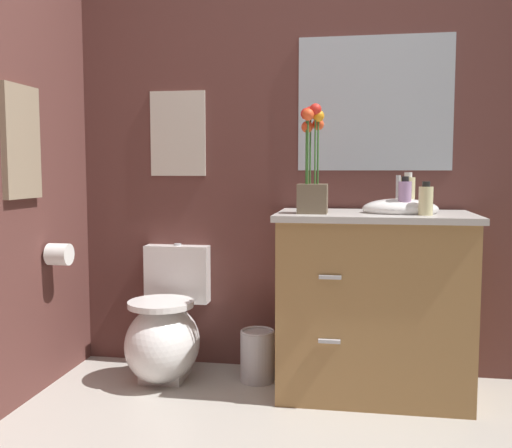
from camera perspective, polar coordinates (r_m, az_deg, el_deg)
The scene contains 12 objects.
wall_back at distance 3.21m, azimuth 9.39°, elevation 7.84°, with size 4.10×0.05×2.50m, color brown.
toilet at distance 3.19m, azimuth -8.80°, elevation -10.42°, with size 0.38×0.59×0.69m.
vanity_cabinet at distance 2.96m, azimuth 11.35°, elevation -7.38°, with size 0.94×0.56×1.08m.
flower_vase at distance 2.81m, azimuth 5.50°, elevation 4.98°, with size 0.14×0.14×0.52m.
soap_bottle at distance 2.79m, azimuth 16.18°, elevation 2.25°, with size 0.07×0.07×0.15m.
lotion_bottle at distance 2.84m, azimuth 14.27°, elevation 2.57°, with size 0.06×0.06×0.18m.
hand_wash_bottle at distance 2.96m, azimuth 14.54°, elevation 2.85°, with size 0.07×0.07×0.20m.
trash_bin at distance 3.14m, azimuth 0.15°, elevation -12.64°, with size 0.18×0.18×0.27m.
wall_poster at distance 3.33m, azimuth -7.61°, elevation 8.70°, with size 0.31×0.01×0.47m, color beige.
wall_mirror at distance 3.20m, azimuth 11.46°, elevation 11.42°, with size 0.80×0.01×0.70m, color #B2BCC6.
hanging_towel at distance 2.92m, azimuth -21.85°, elevation 7.40°, with size 0.03×0.28×0.52m, color gray.
toilet_paper_roll at distance 3.11m, azimuth -18.59°, elevation -2.81°, with size 0.11×0.11×0.11m, color white.
Camera 1 is at (0.21, -1.62, 1.11)m, focal length 41.15 mm.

